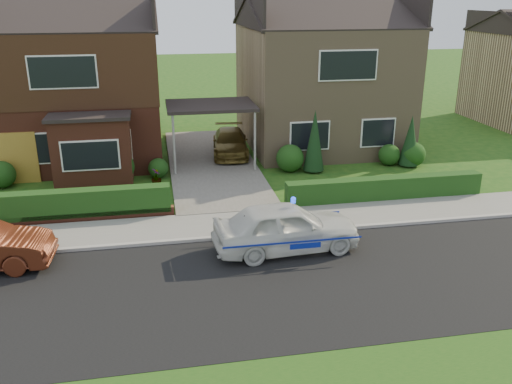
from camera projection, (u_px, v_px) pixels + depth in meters
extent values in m
plane|color=#184813|center=(258.00, 286.00, 14.25)|extent=(120.00, 120.00, 0.00)
cube|color=black|center=(258.00, 286.00, 14.25)|extent=(60.00, 6.00, 0.02)
cube|color=#9E9993|center=(240.00, 236.00, 17.05)|extent=(60.00, 0.16, 0.12)
cube|color=slate|center=(235.00, 224.00, 18.02)|extent=(60.00, 2.00, 0.10)
cube|color=#666059|center=(212.00, 164.00, 24.38)|extent=(3.80, 12.00, 0.12)
cube|color=brown|center=(79.00, 93.00, 25.17)|extent=(7.20, 8.00, 5.80)
cube|color=white|center=(31.00, 149.00, 21.70)|extent=(1.80, 0.08, 1.30)
cube|color=white|center=(112.00, 145.00, 22.25)|extent=(1.60, 0.08, 1.30)
cube|color=white|center=(63.00, 72.00, 20.95)|extent=(2.60, 0.08, 1.30)
cube|color=black|center=(76.00, 62.00, 24.67)|extent=(7.26, 8.06, 2.90)
cube|color=brown|center=(92.00, 152.00, 21.52)|extent=(3.00, 1.40, 2.70)
cube|color=black|center=(89.00, 116.00, 21.03)|extent=(3.20, 1.60, 0.14)
cube|color=#8F7558|center=(319.00, 86.00, 27.19)|extent=(7.20, 8.00, 5.80)
cube|color=white|center=(310.00, 136.00, 23.71)|extent=(1.80, 0.08, 1.30)
cube|color=white|center=(378.00, 133.00, 24.26)|extent=(1.60, 0.08, 1.30)
cube|color=white|center=(348.00, 65.00, 22.96)|extent=(2.60, 0.08, 1.30)
cube|color=black|center=(211.00, 105.00, 23.48)|extent=(3.80, 3.00, 0.14)
cylinder|color=gray|center=(174.00, 146.00, 22.35)|extent=(0.10, 0.10, 2.70)
cylinder|color=gray|center=(255.00, 142.00, 22.94)|extent=(0.10, 0.10, 2.70)
cube|color=brown|center=(9.00, 159.00, 21.65)|extent=(2.20, 0.10, 2.10)
cube|color=brown|center=(58.00, 219.00, 18.08)|extent=(7.70, 0.25, 0.36)
cube|color=#143812|center=(59.00, 222.00, 18.28)|extent=(7.50, 0.55, 0.90)
cube|color=#143812|center=(384.00, 200.00, 20.20)|extent=(7.50, 0.55, 0.80)
sphere|color=#143812|center=(2.00, 175.00, 21.36)|extent=(1.08, 1.08, 1.08)
sphere|color=#143812|center=(118.00, 167.00, 21.92)|extent=(1.32, 1.32, 1.32)
sphere|color=#143812|center=(158.00, 168.00, 22.55)|extent=(0.84, 0.84, 0.84)
sphere|color=#143812|center=(290.00, 158.00, 23.28)|extent=(1.20, 1.20, 1.20)
sphere|color=#143812|center=(389.00, 155.00, 24.21)|extent=(0.96, 0.96, 0.96)
sphere|color=#143812|center=(413.00, 154.00, 24.08)|extent=(1.08, 1.08, 1.08)
cone|color=black|center=(314.00, 143.00, 23.03)|extent=(0.90, 0.90, 2.60)
cone|color=black|center=(410.00, 142.00, 23.86)|extent=(0.90, 0.90, 2.20)
imported|color=silver|center=(286.00, 227.00, 16.02)|extent=(2.05, 4.45, 1.48)
sphere|color=#193FF2|center=(294.00, 201.00, 15.78)|extent=(0.17, 0.17, 0.17)
cube|color=navy|center=(293.00, 242.00, 15.23)|extent=(3.99, 0.02, 0.05)
cube|color=navy|center=(279.00, 218.00, 16.85)|extent=(3.99, 0.01, 0.05)
ellipsoid|color=black|center=(246.00, 223.00, 15.62)|extent=(0.22, 0.17, 0.21)
sphere|color=white|center=(247.00, 224.00, 15.57)|extent=(0.11, 0.11, 0.11)
sphere|color=black|center=(247.00, 219.00, 15.56)|extent=(0.13, 0.13, 0.13)
cone|color=black|center=(245.00, 216.00, 15.53)|extent=(0.04, 0.04, 0.05)
cone|color=black|center=(248.00, 216.00, 15.55)|extent=(0.04, 0.04, 0.05)
imported|color=brown|center=(230.00, 142.00, 25.43)|extent=(2.00, 4.08, 1.14)
imported|color=gray|center=(18.00, 204.00, 18.85)|extent=(0.49, 0.47, 0.69)
imported|color=gray|center=(156.00, 178.00, 21.52)|extent=(0.44, 0.44, 0.72)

